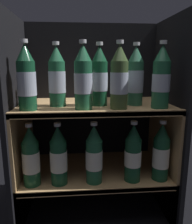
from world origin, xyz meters
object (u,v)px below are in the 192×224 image
bottle_lower_front_4 (161,153)px  bottle_upper_front_2 (119,79)px  bottle_upper_front_1 (83,79)px  bottle_upper_back_2 (135,78)px  bottle_upper_front_3 (161,79)px  bottle_lower_front_1 (59,157)px  bottle_lower_front_0 (31,158)px  bottle_upper_back_1 (99,78)px  bottle_upper_front_0 (26,80)px  bottle_upper_back_0 (57,78)px  bottle_lower_front_2 (94,156)px  bottle_lower_front_3 (133,154)px

bottle_lower_front_4 → bottle_upper_front_2: bearing=180.0°
bottle_upper_front_1 → bottle_upper_back_2: bearing=19.2°
bottle_upper_front_3 → bottle_lower_front_1: 0.54m
bottle_upper_front_3 → bottle_lower_front_0: 0.64m
bottle_upper_back_1 → bottle_lower_front_0: (-0.30, -0.08, -0.33)m
bottle_upper_front_0 → bottle_upper_back_0: 0.14m
bottle_lower_front_2 → bottle_upper_front_1: bearing=-180.0°
bottle_upper_back_1 → bottle_lower_front_2: bottle_upper_back_1 is taller
bottle_lower_front_4 → bottle_lower_front_1: bearing=180.0°
bottle_upper_back_2 → bottle_upper_back_0: bearing=-180.0°
bottle_upper_front_2 → bottle_upper_back_2: same height
bottle_upper_back_2 → bottle_lower_front_4: (0.11, -0.08, -0.33)m
bottle_upper_front_0 → bottle_upper_front_1: (0.22, -0.00, 0.00)m
bottle_upper_front_1 → bottle_upper_front_2: (0.15, 0.00, -0.00)m
bottle_lower_front_0 → bottle_upper_back_2: bearing=10.1°
bottle_upper_front_0 → bottle_upper_front_3: bearing=0.0°
bottle_upper_back_1 → bottle_upper_back_2: 0.16m
bottle_upper_front_3 → bottle_upper_front_2: bearing=180.0°
bottle_upper_front_0 → bottle_lower_front_2: 0.42m
bottle_upper_front_0 → bottle_upper_front_1: same height
bottle_upper_front_1 → bottle_lower_front_3: 0.39m
bottle_upper_front_3 → bottle_lower_front_4: 0.33m
bottle_upper_front_2 → bottle_upper_back_2: size_ratio=1.00×
bottle_upper_front_0 → bottle_lower_front_4: size_ratio=1.00×
bottle_upper_front_3 → bottle_lower_front_1: bottle_upper_front_3 is taller
bottle_upper_front_3 → bottle_upper_back_0: 0.44m
bottle_lower_front_3 → bottle_upper_front_0: bearing=180.0°
bottle_upper_back_2 → bottle_lower_front_3: bearing=-103.1°
bottle_upper_front_1 → bottle_upper_front_3: (0.32, 0.00, 0.00)m
bottle_upper_back_1 → bottle_lower_front_4: bearing=-16.9°
bottle_upper_front_2 → bottle_lower_front_4: size_ratio=1.00×
bottle_upper_front_1 → bottle_lower_front_2: size_ratio=1.00×
bottle_upper_front_1 → bottle_upper_back_0: size_ratio=1.00×
bottle_upper_back_1 → bottle_lower_front_0: bearing=-164.7°
bottle_upper_back_0 → bottle_lower_front_3: 0.47m
bottle_upper_front_0 → bottle_upper_front_2: same height
bottle_upper_front_0 → bottle_lower_front_3: bottle_upper_front_0 is taller
bottle_lower_front_2 → bottle_upper_front_3: bearing=-0.0°
bottle_lower_front_3 → bottle_upper_back_0: bearing=166.0°
bottle_upper_front_1 → bottle_upper_back_1: same height
bottle_upper_front_3 → bottle_lower_front_3: (-0.11, 0.00, -0.33)m
bottle_lower_front_2 → bottle_lower_front_4: same height
bottle_lower_front_0 → bottle_lower_front_2: bearing=0.0°
bottle_lower_front_0 → bottle_lower_front_1: size_ratio=1.00×
bottle_upper_front_3 → bottle_lower_front_0: bearing=180.0°
bottle_upper_back_1 → bottle_lower_front_1: 0.39m
bottle_lower_front_3 → bottle_lower_front_4: bearing=0.0°
bottle_upper_front_1 → bottle_lower_front_3: bottle_upper_front_1 is taller
bottle_upper_back_0 → bottle_lower_front_2: (0.15, -0.08, -0.33)m
bottle_lower_front_1 → bottle_lower_front_0: bearing=180.0°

